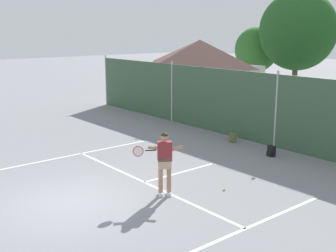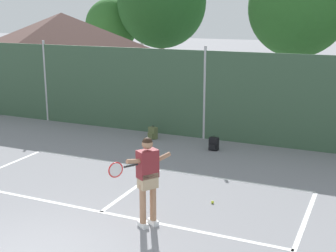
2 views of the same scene
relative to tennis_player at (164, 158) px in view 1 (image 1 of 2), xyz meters
The scene contains 8 objects.
ground_plane 2.82m from the tennis_player, 118.10° to the right, with size 120.00×120.00×0.00m, color gray.
court_markings 2.33m from the tennis_player, 126.65° to the right, with size 8.30×11.10×0.01m.
chainlink_fence 6.83m from the tennis_player, 100.33° to the left, with size 26.09×0.09×3.10m.
clubhouse_building 14.07m from the tennis_player, 132.66° to the left, with size 6.42×5.18×4.09m.
tennis_player is the anchor object (origin of this frame).
tennis_ball 2.11m from the tennis_player, 62.68° to the left, with size 0.07×0.07×0.07m, color #CCE033.
backpack_olive 6.63m from the tennis_player, 115.02° to the left, with size 0.32×0.30×0.46m.
backpack_black 5.63m from the tennis_player, 94.91° to the left, with size 0.30×0.27×0.46m.
Camera 1 is at (10.19, -4.89, 4.65)m, focal length 45.47 mm.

